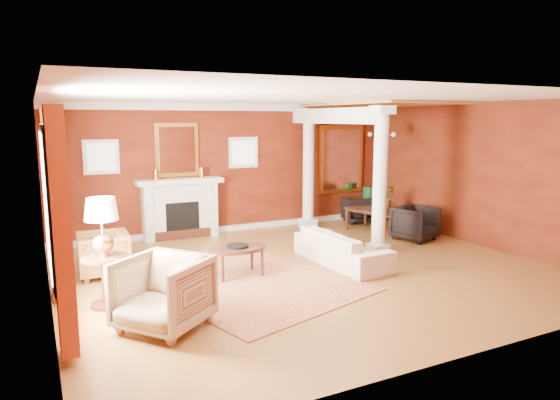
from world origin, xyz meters
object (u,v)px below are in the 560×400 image
sofa (342,242)px  dining_table (381,214)px  armchair_stripe (163,290)px  armchair_leopard (103,252)px  side_table (103,234)px  coffee_table (238,250)px

sofa → dining_table: 2.78m
sofa → armchair_stripe: armchair_stripe is taller
armchair_leopard → side_table: (-0.15, -1.42, 0.62)m
sofa → armchair_leopard: armchair_leopard is taller
armchair_leopard → armchair_stripe: 2.55m
side_table → armchair_leopard: bearing=84.0°
armchair_stripe → dining_table: (5.69, 3.08, -0.08)m
armchair_stripe → side_table: (-0.54, 1.10, 0.53)m
sofa → side_table: (-4.04, -0.25, 0.63)m
armchair_leopard → side_table: bearing=-3.9°
dining_table → armchair_stripe: bearing=102.8°
sofa → coffee_table: sofa is taller
sofa → coffee_table: 1.93m
armchair_leopard → armchair_stripe: (0.39, -2.52, 0.09)m
side_table → armchair_stripe: bearing=-64.0°
sofa → armchair_leopard: 4.07m
sofa → armchair_stripe: bearing=108.4°
armchair_stripe → side_table: 1.33m
armchair_stripe → coffee_table: armchair_stripe is taller
sofa → side_table: side_table is taller
dining_table → sofa: bearing=112.7°
side_table → dining_table: bearing=17.7°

